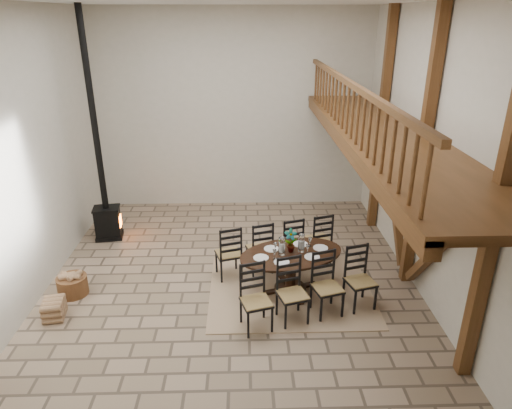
{
  "coord_description": "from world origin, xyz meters",
  "views": [
    {
      "loc": [
        0.23,
        -7.59,
        4.8
      ],
      "look_at": [
        0.48,
        0.4,
        1.45
      ],
      "focal_mm": 32.0,
      "sensor_mm": 36.0,
      "label": 1
    }
  ],
  "objects_px": {
    "wood_stove": "(104,191)",
    "dining_table": "(291,272)",
    "log_stack": "(54,309)",
    "log_basket": "(72,285)"
  },
  "relations": [
    {
      "from": "wood_stove",
      "to": "dining_table",
      "type": "bearing_deg",
      "value": -38.23
    },
    {
      "from": "log_stack",
      "to": "wood_stove",
      "type": "bearing_deg",
      "value": 87.38
    },
    {
      "from": "dining_table",
      "to": "log_basket",
      "type": "relative_size",
      "value": 5.3
    },
    {
      "from": "log_basket",
      "to": "log_stack",
      "type": "bearing_deg",
      "value": -96.03
    },
    {
      "from": "dining_table",
      "to": "wood_stove",
      "type": "distance_m",
      "value": 4.65
    },
    {
      "from": "wood_stove",
      "to": "log_basket",
      "type": "height_order",
      "value": "wood_stove"
    },
    {
      "from": "wood_stove",
      "to": "log_basket",
      "type": "distance_m",
      "value": 2.49
    },
    {
      "from": "log_stack",
      "to": "log_basket",
      "type": "bearing_deg",
      "value": 83.97
    },
    {
      "from": "log_basket",
      "to": "log_stack",
      "type": "distance_m",
      "value": 0.71
    },
    {
      "from": "dining_table",
      "to": "log_stack",
      "type": "xyz_separation_m",
      "value": [
        -4.1,
        -0.7,
        -0.23
      ]
    }
  ]
}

